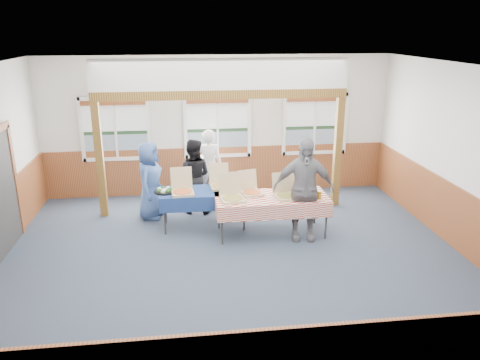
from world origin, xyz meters
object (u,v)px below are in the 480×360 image
at_px(table_left, 204,194).
at_px(woman_black, 193,176).
at_px(man_blue, 150,180).
at_px(table_right, 272,199).
at_px(woman_white, 209,166).
at_px(person_grey, 304,189).

xyz_separation_m(table_left, woman_black, (-0.18, 0.82, 0.10)).
distance_m(table_left, man_blue, 1.24).
bearing_deg(table_right, woman_white, 97.46).
height_order(table_right, woman_black, woman_black).
distance_m(woman_black, person_grey, 2.51).
relative_size(table_right, woman_black, 1.45).
distance_m(table_left, woman_white, 1.39).
height_order(table_right, woman_white, woman_white).
distance_m(table_right, man_blue, 2.57).
distance_m(woman_white, woman_black, 0.67).
xyz_separation_m(table_right, woman_white, (-1.06, 1.85, 0.13)).
distance_m(man_blue, person_grey, 3.17).
bearing_deg(woman_white, woman_black, 64.67).
bearing_deg(person_grey, woman_black, 149.00).
xyz_separation_m(woman_white, person_grey, (1.60, -2.11, 0.12)).
relative_size(table_left, woman_white, 1.08).
xyz_separation_m(table_left, person_grey, (1.79, -0.74, 0.27)).
xyz_separation_m(man_blue, person_grey, (2.86, -1.37, 0.16)).
bearing_deg(person_grey, table_right, 161.66).
distance_m(table_left, table_right, 1.34).
relative_size(woman_black, person_grey, 0.83).
bearing_deg(table_left, person_grey, -11.16).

